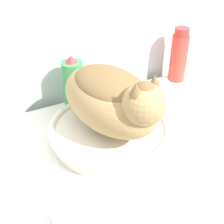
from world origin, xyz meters
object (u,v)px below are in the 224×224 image
(cat, at_px, (113,97))
(faucet, at_px, (159,94))
(shampoo_bottle_tall, at_px, (179,56))
(cream_tube, at_px, (87,209))
(spray_bottle_trigger, at_px, (73,84))

(cat, relative_size, faucet, 2.28)
(cat, distance_m, shampoo_bottle_tall, 0.43)
(faucet, distance_m, cream_tube, 0.43)
(shampoo_bottle_tall, height_order, cream_tube, shampoo_bottle_tall)
(spray_bottle_trigger, bearing_deg, shampoo_bottle_tall, 0.00)
(shampoo_bottle_tall, bearing_deg, faucet, -140.79)
(cat, xyz_separation_m, spray_bottle_trigger, (-0.03, 0.21, -0.06))
(cat, bearing_deg, cream_tube, -52.17)
(faucet, relative_size, cream_tube, 1.01)
(cat, distance_m, faucet, 0.20)
(cat, height_order, spray_bottle_trigger, cat)
(cat, height_order, shampoo_bottle_tall, cat)
(spray_bottle_trigger, relative_size, cream_tube, 1.21)
(spray_bottle_trigger, height_order, cream_tube, spray_bottle_trigger)
(spray_bottle_trigger, xyz_separation_m, cream_tube, (-0.14, -0.40, -0.07))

